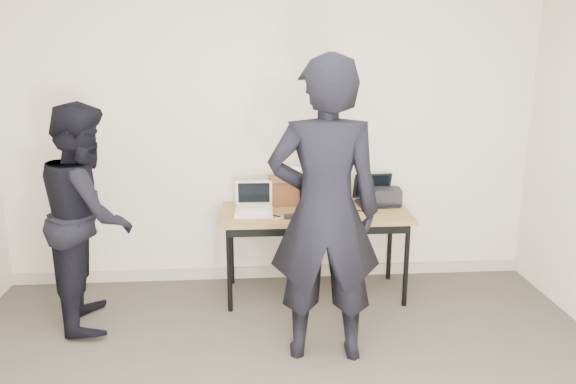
{
  "coord_description": "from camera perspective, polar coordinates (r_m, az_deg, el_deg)",
  "views": [
    {
      "loc": [
        -0.2,
        -2.43,
        2.01
      ],
      "look_at": [
        0.1,
        1.6,
        0.95
      ],
      "focal_mm": 35.0,
      "sensor_mm": 36.0,
      "label": 1
    }
  ],
  "objects": [
    {
      "name": "person_observer",
      "position": [
        4.31,
        -19.68,
        -2.24
      ],
      "size": [
        0.76,
        0.9,
        1.64
      ],
      "primitive_type": "imported",
      "rotation": [
        0.0,
        0.0,
        1.76
      ],
      "color": "black",
      "rests_on": "ground"
    },
    {
      "name": "baseboard",
      "position": [
        5.07,
        -1.67,
        -8.1
      ],
      "size": [
        4.5,
        0.03,
        0.1
      ],
      "primitive_type": "cube",
      "color": "#A49788",
      "rests_on": "ground"
    },
    {
      "name": "leather_satchel",
      "position": [
        4.67,
        0.31,
        0.25
      ],
      "size": [
        0.38,
        0.21,
        0.25
      ],
      "rotation": [
        0.0,
        0.0,
        0.09
      ],
      "color": "brown",
      "rests_on": "desk"
    },
    {
      "name": "tissue",
      "position": [
        4.64,
        0.67,
        2.14
      ],
      "size": [
        0.14,
        0.12,
        0.08
      ],
      "primitive_type": "ellipsoid",
      "rotation": [
        0.0,
        0.0,
        0.13
      ],
      "color": "white",
      "rests_on": "leather_satchel"
    },
    {
      "name": "laptop_beige",
      "position": [
        4.46,
        -3.49,
        -1.52
      ],
      "size": [
        0.3,
        0.3,
        0.24
      ],
      "rotation": [
        0.0,
        0.0,
        -0.03
      ],
      "color": "beige",
      "rests_on": "desk"
    },
    {
      "name": "power_brick",
      "position": [
        4.32,
        0.18,
        -2.5
      ],
      "size": [
        0.09,
        0.07,
        0.03
      ],
      "primitive_type": "cube",
      "rotation": [
        0.0,
        0.0,
        0.15
      ],
      "color": "black",
      "rests_on": "desk"
    },
    {
      "name": "cables",
      "position": [
        4.51,
        3.4,
        -1.92
      ],
      "size": [
        1.15,
        0.45,
        0.01
      ],
      "rotation": [
        0.0,
        0.0,
        0.07
      ],
      "color": "black",
      "rests_on": "desk"
    },
    {
      "name": "room",
      "position": [
        2.53,
        0.4,
        -0.45
      ],
      "size": [
        4.6,
        4.6,
        2.8
      ],
      "color": "#453D35",
      "rests_on": "ground"
    },
    {
      "name": "equipment_box",
      "position": [
        4.78,
        10.06,
        -0.42
      ],
      "size": [
        0.24,
        0.21,
        0.13
      ],
      "primitive_type": "cube",
      "rotation": [
        0.0,
        0.0,
        -0.1
      ],
      "color": "black",
      "rests_on": "desk"
    },
    {
      "name": "laptop_right",
      "position": [
        4.77,
        8.87,
        -0.51
      ],
      "size": [
        0.35,
        0.34,
        0.24
      ],
      "rotation": [
        0.0,
        0.0,
        0.09
      ],
      "color": "black",
      "rests_on": "desk"
    },
    {
      "name": "laptop_center",
      "position": [
        4.51,
        3.36,
        -1.19
      ],
      "size": [
        0.36,
        0.35,
        0.26
      ],
      "rotation": [
        0.0,
        0.0,
        -0.08
      ],
      "color": "black",
      "rests_on": "desk"
    },
    {
      "name": "person_typist",
      "position": [
        3.55,
        3.74,
        -2.09
      ],
      "size": [
        0.75,
        0.52,
        1.98
      ],
      "primitive_type": "imported",
      "rotation": [
        0.0,
        0.0,
        3.07
      ],
      "color": "black",
      "rests_on": "ground"
    },
    {
      "name": "desk",
      "position": [
        4.52,
        2.8,
        -2.72
      ],
      "size": [
        1.5,
        0.66,
        0.72
      ],
      "rotation": [
        0.0,
        0.0,
        -0.01
      ],
      "color": "brown",
      "rests_on": "ground"
    }
  ]
}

